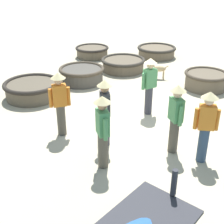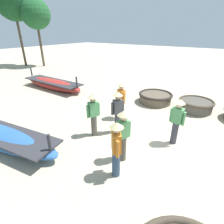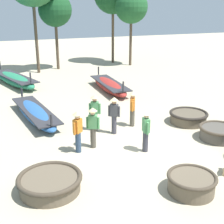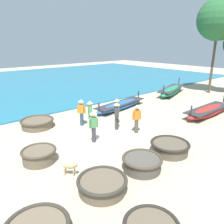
{
  "view_description": "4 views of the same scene",
  "coord_description": "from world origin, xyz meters",
  "px_view_note": "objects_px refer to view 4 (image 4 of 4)",
  "views": [
    {
      "loc": [
        -5.66,
        5.88,
        4.06
      ],
      "look_at": [
        -0.44,
        1.44,
        0.72
      ],
      "focal_mm": 50.0,
      "sensor_mm": 36.0,
      "label": 1
    },
    {
      "loc": [
        -5.6,
        -1.43,
        3.68
      ],
      "look_at": [
        -1.07,
        1.69,
        1.09
      ],
      "focal_mm": 28.0,
      "sensor_mm": 36.0,
      "label": 2
    },
    {
      "loc": [
        -5.09,
        -10.08,
        5.47
      ],
      "look_at": [
        -0.71,
        1.68,
        1.05
      ],
      "focal_mm": 50.0,
      "sensor_mm": 36.0,
      "label": 3
    },
    {
      "loc": [
        8.5,
        -6.33,
        4.96
      ],
      "look_at": [
        -1.13,
        1.88,
        0.94
      ],
      "focal_mm": 35.0,
      "sensor_mm": 36.0,
      "label": 4
    }
  ],
  "objects_px": {
    "coracle_far_right": "(39,155)",
    "fisherman_hauling": "(81,111)",
    "fisherman_crouching": "(94,125)",
    "fisherman_standing_right": "(137,117)",
    "long_boat_ochre_hull": "(172,90)",
    "dog": "(70,167)",
    "long_boat_white_hull": "(208,111)",
    "fisherman_with_hat": "(117,110)",
    "coracle_front_right": "(37,123)",
    "coracle_center": "(142,163)",
    "coracle_tilted": "(102,184)",
    "coracle_nearest": "(170,147)",
    "tree_right_mid": "(219,19)",
    "fisherman_by_coracle": "(117,114)",
    "long_boat_green_hull": "(121,105)",
    "fisherman_standing_left": "(90,113)"
  },
  "relations": [
    {
      "from": "coracle_far_right",
      "to": "fisherman_hauling",
      "type": "distance_m",
      "value": 4.63
    },
    {
      "from": "fisherman_crouching",
      "to": "fisherman_hauling",
      "type": "relative_size",
      "value": 1.0
    },
    {
      "from": "fisherman_standing_right",
      "to": "fisherman_hauling",
      "type": "xyz_separation_m",
      "value": [
        -3.03,
        -1.74,
        0.0
      ]
    },
    {
      "from": "long_boat_ochre_hull",
      "to": "dog",
      "type": "distance_m",
      "value": 16.08
    },
    {
      "from": "fisherman_hauling",
      "to": "dog",
      "type": "bearing_deg",
      "value": -37.58
    },
    {
      "from": "long_boat_white_hull",
      "to": "fisherman_with_hat",
      "type": "relative_size",
      "value": 3.05
    },
    {
      "from": "coracle_front_right",
      "to": "long_boat_ochre_hull",
      "type": "relative_size",
      "value": 0.34
    },
    {
      "from": "coracle_center",
      "to": "fisherman_hauling",
      "type": "xyz_separation_m",
      "value": [
        -5.85,
        0.89,
        0.65
      ]
    },
    {
      "from": "coracle_far_right",
      "to": "coracle_tilted",
      "type": "bearing_deg",
      "value": 14.53
    },
    {
      "from": "coracle_front_right",
      "to": "dog",
      "type": "distance_m",
      "value": 5.88
    },
    {
      "from": "coracle_nearest",
      "to": "tree_right_mid",
      "type": "height_order",
      "value": "tree_right_mid"
    },
    {
      "from": "fisherman_by_coracle",
      "to": "fisherman_standing_right",
      "type": "bearing_deg",
      "value": 25.77
    },
    {
      "from": "long_boat_green_hull",
      "to": "fisherman_crouching",
      "type": "bearing_deg",
      "value": -55.61
    },
    {
      "from": "coracle_nearest",
      "to": "fisherman_hauling",
      "type": "relative_size",
      "value": 1.1
    },
    {
      "from": "coracle_nearest",
      "to": "fisherman_standing_left",
      "type": "distance_m",
      "value": 5.2
    },
    {
      "from": "coracle_center",
      "to": "long_boat_ochre_hull",
      "type": "relative_size",
      "value": 0.29
    },
    {
      "from": "coracle_nearest",
      "to": "fisherman_hauling",
      "type": "xyz_separation_m",
      "value": [
        -5.72,
        -1.17,
        0.66
      ]
    },
    {
      "from": "fisherman_crouching",
      "to": "fisherman_with_hat",
      "type": "xyz_separation_m",
      "value": [
        -1.2,
        2.66,
        0.0
      ]
    },
    {
      "from": "coracle_front_right",
      "to": "fisherman_hauling",
      "type": "xyz_separation_m",
      "value": [
        1.48,
        2.26,
        0.67
      ]
    },
    {
      "from": "coracle_nearest",
      "to": "dog",
      "type": "xyz_separation_m",
      "value": [
        -1.42,
        -4.48,
        0.07
      ]
    },
    {
      "from": "long_boat_white_hull",
      "to": "fisherman_hauling",
      "type": "bearing_deg",
      "value": -117.72
    },
    {
      "from": "coracle_center",
      "to": "fisherman_crouching",
      "type": "relative_size",
      "value": 1.0
    },
    {
      "from": "fisherman_hauling",
      "to": "tree_right_mid",
      "type": "bearing_deg",
      "value": 87.74
    },
    {
      "from": "long_boat_green_hull",
      "to": "long_boat_ochre_hull",
      "type": "relative_size",
      "value": 0.94
    },
    {
      "from": "coracle_tilted",
      "to": "fisherman_by_coracle",
      "type": "relative_size",
      "value": 1.07
    },
    {
      "from": "fisherman_with_hat",
      "to": "fisherman_standing_left",
      "type": "relative_size",
      "value": 1.0
    },
    {
      "from": "coracle_nearest",
      "to": "coracle_far_right",
      "type": "relative_size",
      "value": 1.21
    },
    {
      "from": "coracle_center",
      "to": "fisherman_standing_left",
      "type": "xyz_separation_m",
      "value": [
        -5.19,
        1.09,
        0.65
      ]
    },
    {
      "from": "coracle_front_right",
      "to": "fisherman_crouching",
      "type": "bearing_deg",
      "value": 19.91
    },
    {
      "from": "coracle_nearest",
      "to": "fisherman_with_hat",
      "type": "distance_m",
      "value": 4.57
    },
    {
      "from": "long_boat_ochre_hull",
      "to": "coracle_nearest",
      "type": "bearing_deg",
      "value": -55.39
    },
    {
      "from": "long_boat_green_hull",
      "to": "coracle_far_right",
      "type": "bearing_deg",
      "value": -66.1
    },
    {
      "from": "coracle_center",
      "to": "tree_right_mid",
      "type": "relative_size",
      "value": 0.18
    },
    {
      "from": "coracle_nearest",
      "to": "coracle_front_right",
      "type": "bearing_deg",
      "value": -154.49
    },
    {
      "from": "coracle_nearest",
      "to": "fisherman_by_coracle",
      "type": "relative_size",
      "value": 1.1
    },
    {
      "from": "coracle_front_right",
      "to": "fisherman_by_coracle",
      "type": "distance_m",
      "value": 4.91
    },
    {
      "from": "fisherman_with_hat",
      "to": "tree_right_mid",
      "type": "distance_m",
      "value": 14.73
    },
    {
      "from": "coracle_front_right",
      "to": "tree_right_mid",
      "type": "bearing_deg",
      "value": 83.2
    },
    {
      "from": "fisherman_standing_right",
      "to": "fisherman_standing_left",
      "type": "xyz_separation_m",
      "value": [
        -2.37,
        -1.54,
        0.0
      ]
    },
    {
      "from": "coracle_tilted",
      "to": "fisherman_by_coracle",
      "type": "height_order",
      "value": "fisherman_by_coracle"
    },
    {
      "from": "coracle_tilted",
      "to": "long_boat_green_hull",
      "type": "height_order",
      "value": "long_boat_green_hull"
    },
    {
      "from": "fisherman_standing_left",
      "to": "dog",
      "type": "xyz_separation_m",
      "value": [
        3.64,
        -3.51,
        -0.59
      ]
    },
    {
      "from": "long_boat_green_hull",
      "to": "fisherman_with_hat",
      "type": "relative_size",
      "value": 3.28
    },
    {
      "from": "long_boat_white_hull",
      "to": "fisherman_hauling",
      "type": "distance_m",
      "value": 8.99
    },
    {
      "from": "coracle_tilted",
      "to": "coracle_front_right",
      "type": "height_order",
      "value": "coracle_front_right"
    },
    {
      "from": "coracle_tilted",
      "to": "fisherman_with_hat",
      "type": "height_order",
      "value": "fisherman_with_hat"
    },
    {
      "from": "fisherman_standing_left",
      "to": "fisherman_with_hat",
      "type": "bearing_deg",
      "value": 70.09
    },
    {
      "from": "coracle_front_right",
      "to": "fisherman_standing_right",
      "type": "bearing_deg",
      "value": 41.54
    },
    {
      "from": "coracle_tilted",
      "to": "long_boat_green_hull",
      "type": "xyz_separation_m",
      "value": [
        -6.94,
        7.26,
        0.02
      ]
    },
    {
      "from": "long_boat_white_hull",
      "to": "tree_right_mid",
      "type": "xyz_separation_m",
      "value": [
        -3.57,
        7.26,
        6.75
      ]
    }
  ]
}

